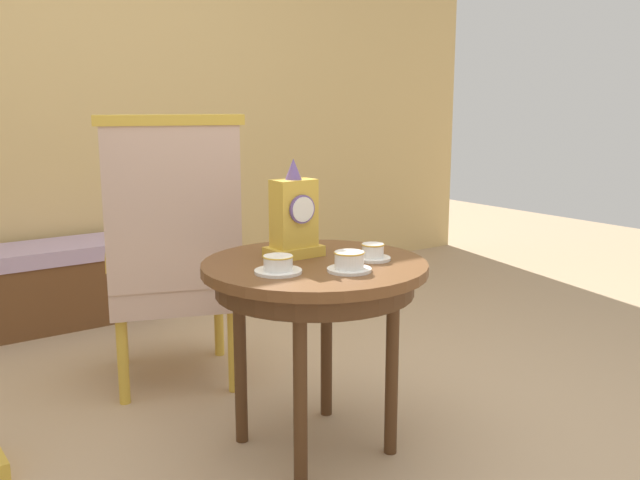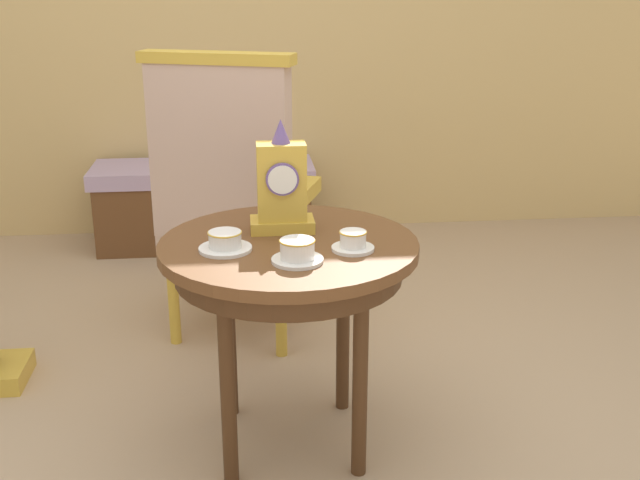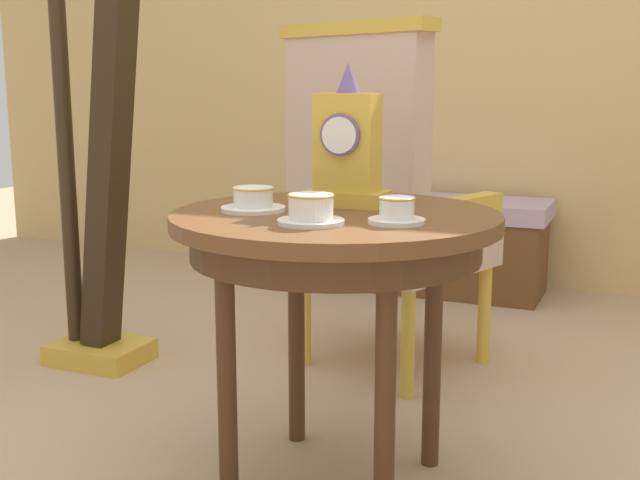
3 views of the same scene
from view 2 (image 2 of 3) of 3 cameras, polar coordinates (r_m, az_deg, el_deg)
The scene contains 8 objects.
ground_plane at distance 2.54m, azimuth -4.11°, elevation -14.69°, with size 10.00×10.00×0.00m, color tan.
side_table at distance 2.29m, azimuth -2.28°, elevation -1.90°, with size 0.75×0.75×0.67m.
teacup_left at distance 2.19m, azimuth -6.92°, elevation -0.15°, with size 0.15×0.15×0.06m.
teacup_right at distance 2.09m, azimuth -1.66°, elevation -0.85°, with size 0.14×0.14×0.06m.
teacup_center at distance 2.18m, azimuth 2.41°, elevation -0.12°, with size 0.12×0.12×0.06m.
mantel_clock at distance 2.32m, azimuth -2.81°, elevation 3.88°, with size 0.19×0.11×0.34m.
armchair at distance 3.02m, azimuth -6.35°, elevation 3.25°, with size 0.69×0.68×1.14m.
window_bench at distance 4.24m, azimuth -8.38°, elevation 2.57°, with size 1.16×0.40×0.44m.
Camera 2 is at (-0.04, -2.11, 1.40)m, focal length 43.97 mm.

